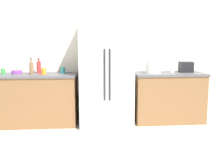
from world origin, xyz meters
TOP-DOWN VIEW (x-y plane):
  - kitchen_back_panel at (0.00, 1.85)m, footprint 5.05×0.10m
  - counter_left at (-1.25, 1.51)m, footprint 1.39×0.60m
  - counter_right at (1.10, 1.51)m, footprint 1.27×0.60m
  - refrigerator at (-0.04, 1.45)m, footprint 0.91×0.70m
  - toaster at (1.44, 1.56)m, footprint 0.24×0.17m
  - rice_cooker at (0.80, 1.47)m, footprint 0.27×0.27m
  - bottle_a at (-1.31, 1.44)m, footprint 0.07×0.07m
  - bottle_b at (-1.23, 1.62)m, footprint 0.07×0.07m
  - cup_a at (1.18, 1.57)m, footprint 0.09×0.09m
  - cup_b at (-1.81, 1.51)m, footprint 0.07×0.07m
  - cup_c at (-0.81, 1.57)m, footprint 0.08×0.08m
  - cup_d at (-1.11, 1.47)m, footprint 0.08×0.08m
  - bowl_a at (-1.60, 1.58)m, footprint 0.18×0.18m

SIDE VIEW (x-z plane):
  - counter_left at x=-1.25m, z-range 0.00..0.90m
  - counter_right at x=1.10m, z-range 0.00..0.90m
  - refrigerator at x=-0.04m, z-range 0.00..1.84m
  - bowl_a at x=-1.60m, z-range 0.90..0.95m
  - cup_a at x=1.18m, z-range 0.90..0.98m
  - cup_b at x=-1.81m, z-range 0.90..1.00m
  - cup_d at x=-1.11m, z-range 0.90..1.00m
  - cup_c at x=-0.81m, z-range 0.90..1.01m
  - toaster at x=1.44m, z-range 0.90..1.09m
  - bottle_a at x=-1.31m, z-range 0.87..1.15m
  - bottle_b at x=-1.23m, z-range 0.87..1.14m
  - rice_cooker at x=0.80m, z-range 0.89..1.23m
  - kitchen_back_panel at x=0.00m, z-range 0.00..2.71m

